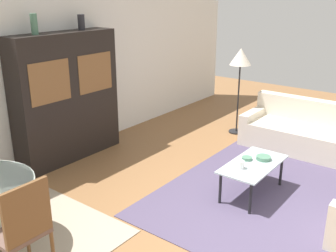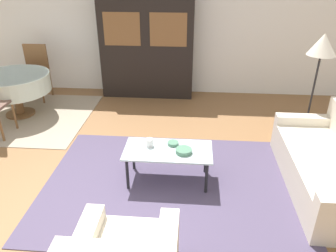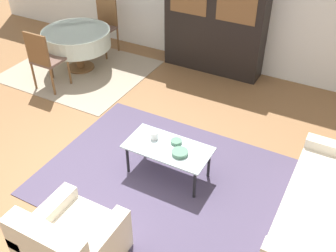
{
  "view_description": "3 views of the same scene",
  "coord_description": "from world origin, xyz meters",
  "px_view_note": "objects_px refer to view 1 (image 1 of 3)",
  "views": [
    {
      "loc": [
        -3.38,
        -1.35,
        2.52
      ],
      "look_at": [
        0.2,
        1.4,
        0.95
      ],
      "focal_mm": 42.0,
      "sensor_mm": 36.0,
      "label": 1
    },
    {
      "loc": [
        1.15,
        -2.71,
        2.43
      ],
      "look_at": [
        0.88,
        0.56,
        0.75
      ],
      "focal_mm": 35.0,
      "sensor_mm": 36.0,
      "label": 2
    },
    {
      "loc": [
        2.6,
        -2.61,
        3.43
      ],
      "look_at": [
        0.88,
        0.56,
        0.75
      ],
      "focal_mm": 42.0,
      "sensor_mm": 36.0,
      "label": 3
    }
  ],
  "objects_px": {
    "coffee_table": "(253,167)",
    "display_cabinet": "(67,97)",
    "couch": "(304,133)",
    "cup": "(241,165)",
    "floor_lamp": "(240,61)",
    "bowl_small": "(247,158)",
    "vase_short": "(81,22)",
    "vase_tall": "(34,24)",
    "bowl": "(264,158)",
    "dining_chair_near": "(22,227)"
  },
  "relations": [
    {
      "from": "bowl_small",
      "to": "vase_short",
      "type": "height_order",
      "value": "vase_short"
    },
    {
      "from": "display_cabinet",
      "to": "couch",
      "type": "bearing_deg",
      "value": -47.77
    },
    {
      "from": "display_cabinet",
      "to": "bowl",
      "type": "xyz_separation_m",
      "value": [
        0.81,
        -2.87,
        -0.51
      ]
    },
    {
      "from": "dining_chair_near",
      "to": "floor_lamp",
      "type": "height_order",
      "value": "floor_lamp"
    },
    {
      "from": "bowl_small",
      "to": "vase_tall",
      "type": "bearing_deg",
      "value": 112.29
    },
    {
      "from": "floor_lamp",
      "to": "vase_tall",
      "type": "height_order",
      "value": "vase_tall"
    },
    {
      "from": "coffee_table",
      "to": "floor_lamp",
      "type": "distance_m",
      "value": 2.54
    },
    {
      "from": "coffee_table",
      "to": "display_cabinet",
      "type": "bearing_deg",
      "value": 102.46
    },
    {
      "from": "coffee_table",
      "to": "floor_lamp",
      "type": "relative_size",
      "value": 0.66
    },
    {
      "from": "bowl",
      "to": "bowl_small",
      "type": "relative_size",
      "value": 1.43
    },
    {
      "from": "couch",
      "to": "vase_short",
      "type": "bearing_deg",
      "value": 37.64
    },
    {
      "from": "display_cabinet",
      "to": "bowl",
      "type": "distance_m",
      "value": 3.03
    },
    {
      "from": "dining_chair_near",
      "to": "bowl_small",
      "type": "relative_size",
      "value": 7.58
    },
    {
      "from": "floor_lamp",
      "to": "coffee_table",
      "type": "bearing_deg",
      "value": -147.22
    },
    {
      "from": "couch",
      "to": "floor_lamp",
      "type": "height_order",
      "value": "floor_lamp"
    },
    {
      "from": "couch",
      "to": "display_cabinet",
      "type": "relative_size",
      "value": 0.97
    },
    {
      "from": "bowl_small",
      "to": "floor_lamp",
      "type": "bearing_deg",
      "value": 31.01
    },
    {
      "from": "coffee_table",
      "to": "bowl_small",
      "type": "xyz_separation_m",
      "value": [
        0.05,
        0.12,
        0.06
      ]
    },
    {
      "from": "display_cabinet",
      "to": "bowl_small",
      "type": "distance_m",
      "value": 2.83
    },
    {
      "from": "bowl_small",
      "to": "vase_tall",
      "type": "height_order",
      "value": "vase_tall"
    },
    {
      "from": "dining_chair_near",
      "to": "cup",
      "type": "distance_m",
      "value": 2.62
    },
    {
      "from": "cup",
      "to": "bowl_small",
      "type": "xyz_separation_m",
      "value": [
        0.28,
        0.05,
        -0.03
      ]
    },
    {
      "from": "couch",
      "to": "floor_lamp",
      "type": "xyz_separation_m",
      "value": [
        0.06,
        1.26,
        1.05
      ]
    },
    {
      "from": "cup",
      "to": "display_cabinet",
      "type": "bearing_deg",
      "value": 98.17
    },
    {
      "from": "couch",
      "to": "bowl_small",
      "type": "distance_m",
      "value": 1.88
    },
    {
      "from": "couch",
      "to": "cup",
      "type": "distance_m",
      "value": 2.16
    },
    {
      "from": "bowl_small",
      "to": "display_cabinet",
      "type": "bearing_deg",
      "value": 104.01
    },
    {
      "from": "display_cabinet",
      "to": "vase_tall",
      "type": "height_order",
      "value": "vase_tall"
    },
    {
      "from": "coffee_table",
      "to": "dining_chair_near",
      "type": "relative_size",
      "value": 1.02
    },
    {
      "from": "floor_lamp",
      "to": "dining_chair_near",
      "type": "bearing_deg",
      "value": -175.1
    },
    {
      "from": "vase_short",
      "to": "cup",
      "type": "bearing_deg",
      "value": -89.71
    },
    {
      "from": "display_cabinet",
      "to": "cup",
      "type": "xyz_separation_m",
      "value": [
        0.4,
        -2.75,
        -0.49
      ]
    },
    {
      "from": "vase_tall",
      "to": "vase_short",
      "type": "relative_size",
      "value": 1.22
    },
    {
      "from": "dining_chair_near",
      "to": "couch",
      "type": "bearing_deg",
      "value": -10.5
    },
    {
      "from": "dining_chair_near",
      "to": "vase_short",
      "type": "bearing_deg",
      "value": 38.15
    },
    {
      "from": "coffee_table",
      "to": "couch",
      "type": "bearing_deg",
      "value": 0.41
    },
    {
      "from": "bowl",
      "to": "vase_tall",
      "type": "relative_size",
      "value": 0.69
    },
    {
      "from": "cup",
      "to": "bowl_small",
      "type": "height_order",
      "value": "cup"
    },
    {
      "from": "couch",
      "to": "vase_tall",
      "type": "distance_m",
      "value": 4.47
    },
    {
      "from": "coffee_table",
      "to": "display_cabinet",
      "type": "relative_size",
      "value": 0.53
    },
    {
      "from": "bowl_small",
      "to": "vase_short",
      "type": "xyz_separation_m",
      "value": [
        -0.29,
        2.7,
        1.6
      ]
    },
    {
      "from": "vase_tall",
      "to": "bowl_small",
      "type": "bearing_deg",
      "value": -67.71
    },
    {
      "from": "coffee_table",
      "to": "bowl",
      "type": "height_order",
      "value": "bowl"
    },
    {
      "from": "bowl",
      "to": "vase_tall",
      "type": "distance_m",
      "value": 3.52
    },
    {
      "from": "couch",
      "to": "floor_lamp",
      "type": "distance_m",
      "value": 1.64
    },
    {
      "from": "vase_tall",
      "to": "vase_short",
      "type": "bearing_deg",
      "value": 0.0
    },
    {
      "from": "vase_short",
      "to": "bowl",
      "type": "bearing_deg",
      "value": -81.54
    },
    {
      "from": "display_cabinet",
      "to": "vase_short",
      "type": "height_order",
      "value": "vase_short"
    },
    {
      "from": "cup",
      "to": "vase_tall",
      "type": "bearing_deg",
      "value": 106.74
    },
    {
      "from": "cup",
      "to": "bowl",
      "type": "distance_m",
      "value": 0.43
    }
  ]
}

